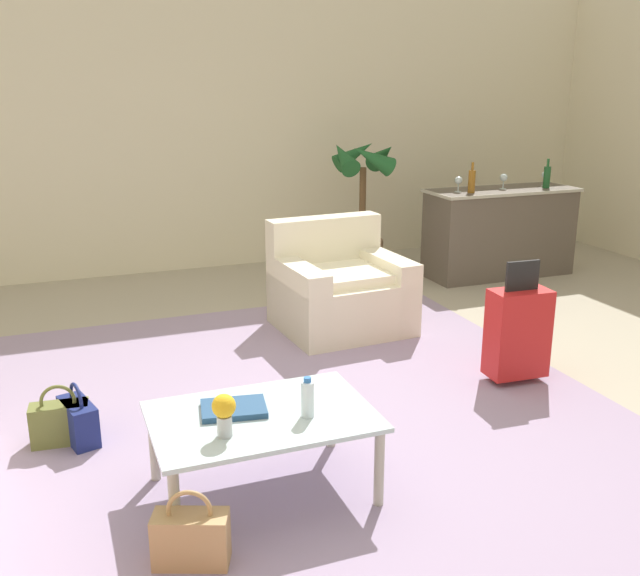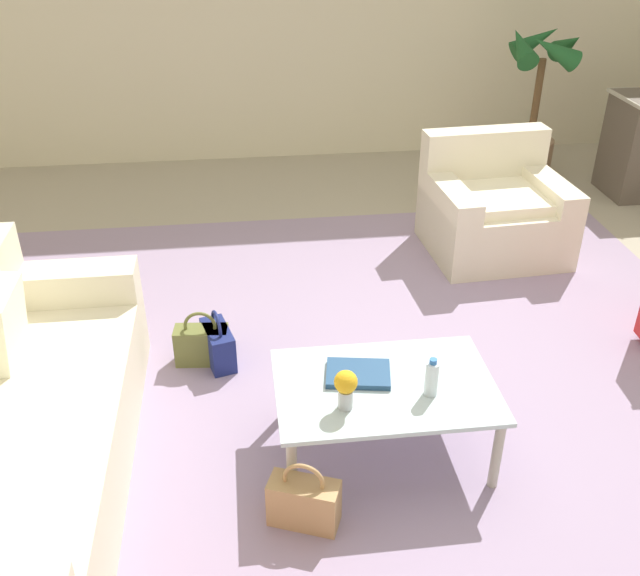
{
  "view_description": "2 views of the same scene",
  "coord_description": "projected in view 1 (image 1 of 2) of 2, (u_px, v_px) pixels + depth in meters",
  "views": [
    {
      "loc": [
        -1.26,
        -3.54,
        1.99
      ],
      "look_at": [
        -0.01,
        -0.28,
        0.97
      ],
      "focal_mm": 40.0,
      "sensor_mm": 36.0,
      "label": 1
    },
    {
      "loc": [
        -1.05,
        -3.21,
        2.59
      ],
      "look_at": [
        -0.65,
        0.05,
        0.67
      ],
      "focal_mm": 40.0,
      "sensor_mm": 36.0,
      "label": 2
    }
  ],
  "objects": [
    {
      "name": "water_bottle",
      "position": [
        308.0,
        398.0,
        3.41
      ],
      "size": [
        0.06,
        0.06,
        0.2
      ],
      "color": "silver",
      "rests_on": "coffee_table"
    },
    {
      "name": "potted_palm",
      "position": [
        362.0,
        207.0,
        7.45
      ],
      "size": [
        0.64,
        0.64,
        1.43
      ],
      "color": "#84664C",
      "rests_on": "ground"
    },
    {
      "name": "wine_glass_left_of_centre",
      "position": [
        504.0,
        178.0,
        7.27
      ],
      "size": [
        0.08,
        0.08,
        0.15
      ],
      "color": "silver",
      "rests_on": "bar_console"
    },
    {
      "name": "handbag_tan",
      "position": [
        191.0,
        538.0,
        3.01
      ],
      "size": [
        0.35,
        0.25,
        0.36
      ],
      "color": "tan",
      "rests_on": "ground"
    },
    {
      "name": "handbag_olive",
      "position": [
        60.0,
        422.0,
        4.03
      ],
      "size": [
        0.33,
        0.17,
        0.36
      ],
      "color": "olive",
      "rests_on": "ground"
    },
    {
      "name": "wall_back",
      "position": [
        171.0,
        124.0,
        7.37
      ],
      "size": [
        10.24,
        0.12,
        3.1
      ],
      "primitive_type": "cube",
      "color": "beige",
      "rests_on": "ground"
    },
    {
      "name": "wine_bottle_amber",
      "position": [
        472.0,
        181.0,
        7.02
      ],
      "size": [
        0.07,
        0.07,
        0.3
      ],
      "color": "brown",
      "rests_on": "bar_console"
    },
    {
      "name": "wine_glass_leftmost",
      "position": [
        458.0,
        181.0,
        7.08
      ],
      "size": [
        0.08,
        0.08,
        0.15
      ],
      "color": "silver",
      "rests_on": "bar_console"
    },
    {
      "name": "wine_bottle_green",
      "position": [
        547.0,
        177.0,
        7.33
      ],
      "size": [
        0.07,
        0.07,
        0.3
      ],
      "color": "#194C23",
      "rests_on": "bar_console"
    },
    {
      "name": "area_rug",
      "position": [
        196.0,
        435.0,
        4.14
      ],
      "size": [
        5.2,
        4.4,
        0.01
      ],
      "primitive_type": "cube",
      "color": "#9984A3",
      "rests_on": "ground"
    },
    {
      "name": "coffee_table",
      "position": [
        262.0,
        424.0,
        3.48
      ],
      "size": [
        1.08,
        0.72,
        0.43
      ],
      "color": "silver",
      "rests_on": "ground"
    },
    {
      "name": "bar_console",
      "position": [
        499.0,
        231.0,
        7.43
      ],
      "size": [
        1.57,
        0.6,
        0.91
      ],
      "color": "brown",
      "rests_on": "ground"
    },
    {
      "name": "wine_glass_right_of_centre",
      "position": [
        545.0,
        176.0,
        7.47
      ],
      "size": [
        0.08,
        0.08,
        0.15
      ],
      "color": "silver",
      "rests_on": "bar_console"
    },
    {
      "name": "flower_vase",
      "position": [
        224.0,
        411.0,
        3.22
      ],
      "size": [
        0.11,
        0.11,
        0.21
      ],
      "color": "#B2B7BC",
      "rests_on": "coffee_table"
    },
    {
      "name": "suitcase_red",
      "position": [
        518.0,
        332.0,
        4.8
      ],
      "size": [
        0.41,
        0.24,
        0.85
      ],
      "color": "red",
      "rests_on": "ground"
    },
    {
      "name": "handbag_navy",
      "position": [
        78.0,
        420.0,
        4.05
      ],
      "size": [
        0.22,
        0.35,
        0.36
      ],
      "color": "navy",
      "rests_on": "ground"
    },
    {
      "name": "armchair",
      "position": [
        338.0,
        292.0,
        5.89
      ],
      "size": [
        1.04,
        0.95,
        0.88
      ],
      "color": "beige",
      "rests_on": "ground"
    },
    {
      "name": "coffee_table_book",
      "position": [
        234.0,
        409.0,
        3.49
      ],
      "size": [
        0.35,
        0.28,
        0.03
      ],
      "primitive_type": "cube",
      "rotation": [
        0.0,
        0.0,
        -0.17
      ],
      "color": "navy",
      "rests_on": "coffee_table"
    },
    {
      "name": "ground_plane",
      "position": [
        305.0,
        434.0,
        4.17
      ],
      "size": [
        12.0,
        12.0,
        0.0
      ],
      "primitive_type": "plane",
      "color": "#A89E89"
    }
  ]
}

